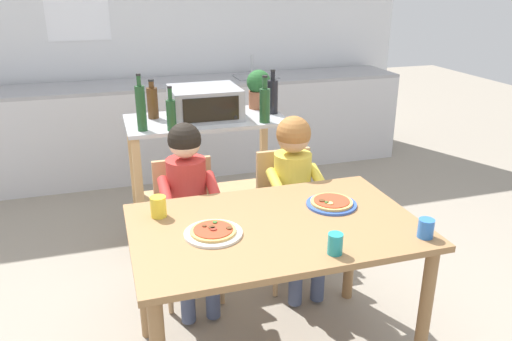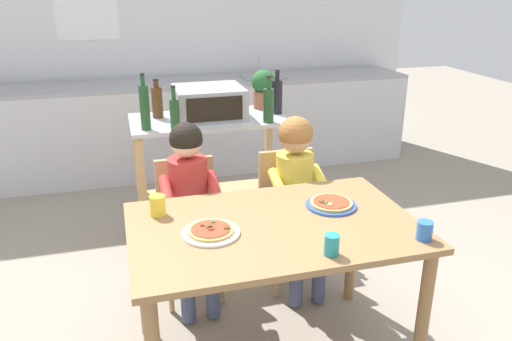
{
  "view_description": "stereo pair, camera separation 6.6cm",
  "coord_description": "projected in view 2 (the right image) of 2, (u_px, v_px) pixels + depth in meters",
  "views": [
    {
      "loc": [
        -0.7,
        -1.95,
        1.8
      ],
      "look_at": [
        0.0,
        0.3,
        0.9
      ],
      "focal_mm": 35.54,
      "sensor_mm": 36.0,
      "label": 1
    },
    {
      "loc": [
        -0.64,
        -1.97,
        1.8
      ],
      "look_at": [
        0.0,
        0.3,
        0.9
      ],
      "focal_mm": 35.54,
      "sensor_mm": 36.0,
      "label": 2
    }
  ],
  "objects": [
    {
      "name": "ground_plane",
      "position": [
        221.0,
        240.0,
        3.71
      ],
      "size": [
        12.63,
        12.63,
        0.0
      ],
      "primitive_type": "plane",
      "color": "gray"
    },
    {
      "name": "back_wall_tiled",
      "position": [
        176.0,
        26.0,
        4.99
      ],
      "size": [
        4.91,
        0.13,
        2.7
      ],
      "color": "silver",
      "rests_on": "ground"
    },
    {
      "name": "kitchen_counter",
      "position": [
        187.0,
        126.0,
        4.94
      ],
      "size": [
        4.42,
        0.6,
        1.08
      ],
      "color": "silver",
      "rests_on": "ground"
    },
    {
      "name": "kitchen_island_cart",
      "position": [
        211.0,
        161.0,
        3.53
      ],
      "size": [
        1.06,
        0.55,
        0.91
      ],
      "color": "#B7BABF",
      "rests_on": "ground"
    },
    {
      "name": "toaster_oven",
      "position": [
        209.0,
        102.0,
        3.41
      ],
      "size": [
        0.45,
        0.41,
        0.21
      ],
      "color": "#999BA0",
      "rests_on": "kitchen_island_cart"
    },
    {
      "name": "bottle_tall_green_wine",
      "position": [
        277.0,
        96.0,
        3.49
      ],
      "size": [
        0.07,
        0.07,
        0.3
      ],
      "color": "black",
      "rests_on": "kitchen_island_cart"
    },
    {
      "name": "bottle_squat_spirits",
      "position": [
        145.0,
        106.0,
        3.11
      ],
      "size": [
        0.06,
        0.06,
        0.35
      ],
      "color": "#1E4723",
      "rests_on": "kitchen_island_cart"
    },
    {
      "name": "bottle_brown_beer",
      "position": [
        157.0,
        101.0,
        3.4
      ],
      "size": [
        0.07,
        0.07,
        0.26
      ],
      "color": "#4C2D14",
      "rests_on": "kitchen_island_cart"
    },
    {
      "name": "bottle_clear_vinegar",
      "position": [
        268.0,
        104.0,
        3.28
      ],
      "size": [
        0.07,
        0.07,
        0.31
      ],
      "color": "#1E4723",
      "rests_on": "kitchen_island_cart"
    },
    {
      "name": "bottle_dark_olive_oil",
      "position": [
        175.0,
        113.0,
        3.12
      ],
      "size": [
        0.06,
        0.06,
        0.28
      ],
      "color": "#1E4723",
      "rests_on": "kitchen_island_cart"
    },
    {
      "name": "potted_herb_plant",
      "position": [
        264.0,
        88.0,
        3.63
      ],
      "size": [
        0.17,
        0.17,
        0.28
      ],
      "color": "#9E5B3D",
      "rests_on": "kitchen_island_cart"
    },
    {
      "name": "dining_table",
      "position": [
        273.0,
        244.0,
        2.34
      ],
      "size": [
        1.31,
        0.84,
        0.75
      ],
      "color": "olive",
      "rests_on": "ground"
    },
    {
      "name": "dining_chair_left",
      "position": [
        189.0,
        218.0,
        2.97
      ],
      "size": [
        0.36,
        0.36,
        0.81
      ],
      "color": "tan",
      "rests_on": "ground"
    },
    {
      "name": "dining_chair_right",
      "position": [
        290.0,
        207.0,
        3.11
      ],
      "size": [
        0.36,
        0.36,
        0.81
      ],
      "color": "tan",
      "rests_on": "ground"
    },
    {
      "name": "child_in_red_shirt",
      "position": [
        190.0,
        196.0,
        2.8
      ],
      "size": [
        0.32,
        0.42,
        1.06
      ],
      "color": "#424C6B",
      "rests_on": "ground"
    },
    {
      "name": "child_in_yellow_shirt",
      "position": [
        298.0,
        183.0,
        2.93
      ],
      "size": [
        0.32,
        0.42,
        1.05
      ],
      "color": "#424C6B",
      "rests_on": "ground"
    },
    {
      "name": "pizza_plate_white",
      "position": [
        211.0,
        232.0,
        2.21
      ],
      "size": [
        0.26,
        0.26,
        0.03
      ],
      "color": "white",
      "rests_on": "dining_table"
    },
    {
      "name": "pizza_plate_blue_rimmed",
      "position": [
        331.0,
        204.0,
        2.48
      ],
      "size": [
        0.25,
        0.25,
        0.03
      ],
      "color": "#3356B7",
      "rests_on": "dining_table"
    },
    {
      "name": "drinking_cup_blue",
      "position": [
        425.0,
        230.0,
        2.16
      ],
      "size": [
        0.07,
        0.07,
        0.08
      ],
      "primitive_type": "cylinder",
      "color": "blue",
      "rests_on": "dining_table"
    },
    {
      "name": "drinking_cup_teal",
      "position": [
        332.0,
        245.0,
        2.04
      ],
      "size": [
        0.06,
        0.06,
        0.09
      ],
      "primitive_type": "cylinder",
      "color": "teal",
      "rests_on": "dining_table"
    },
    {
      "name": "drinking_cup_yellow",
      "position": [
        158.0,
        205.0,
        2.37
      ],
      "size": [
        0.07,
        0.07,
        0.1
      ],
      "primitive_type": "cylinder",
      "color": "yellow",
      "rests_on": "dining_table"
    }
  ]
}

